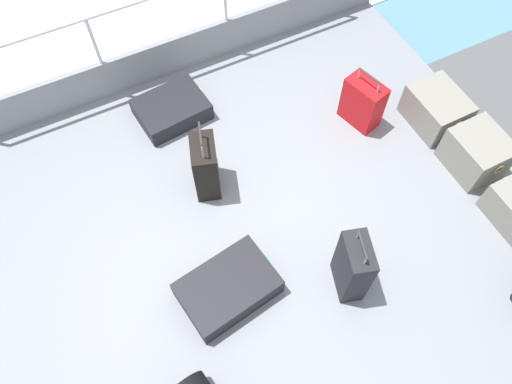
{
  "coord_description": "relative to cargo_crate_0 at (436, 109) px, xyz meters",
  "views": [
    {
      "loc": [
        1.76,
        -0.95,
        4.09
      ],
      "look_at": [
        -0.23,
        0.06,
        0.25
      ],
      "focal_mm": 34.73,
      "sensor_mm": 36.0,
      "label": 1
    }
  ],
  "objects": [
    {
      "name": "gunwale_port",
      "position": [
        -1.87,
        -2.15,
        0.04
      ],
      "size": [
        0.06,
        5.2,
        0.45
      ],
      "primitive_type": "cube",
      "color": "gray",
      "rests_on": "ground_plane"
    },
    {
      "name": "suitcase_4",
      "position": [
        1.1,
        -1.73,
        0.16
      ],
      "size": [
        0.4,
        0.3,
        0.79
      ],
      "color": "black",
      "rests_on": "ground_plane"
    },
    {
      "name": "suitcase_0",
      "position": [
        0.72,
        -2.68,
        -0.07
      ],
      "size": [
        0.64,
        0.86,
        0.22
      ],
      "color": "black",
      "rests_on": "ground_plane"
    },
    {
      "name": "suitcase_2",
      "position": [
        -0.36,
        -0.67,
        0.08
      ],
      "size": [
        0.44,
        0.32,
        0.65
      ],
      "color": "red",
      "rests_on": "ground_plane"
    },
    {
      "name": "suitcase_1",
      "position": [
        -1.29,
        -2.37,
        -0.09
      ],
      "size": [
        0.6,
        0.75,
        0.2
      ],
      "color": "black",
      "rests_on": "ground_plane"
    },
    {
      "name": "suitcase_3",
      "position": [
        -0.34,
        -2.39,
        0.13
      ],
      "size": [
        0.42,
        0.33,
        0.82
      ],
      "color": "black",
      "rests_on": "ground_plane"
    },
    {
      "name": "cargo_crate_1",
      "position": [
        0.61,
        -0.0,
        0.02
      ],
      "size": [
        0.56,
        0.46,
        0.41
      ],
      "color": "gray",
      "rests_on": "ground_plane"
    },
    {
      "name": "railing_port",
      "position": [
        -1.87,
        -2.15,
        0.6
      ],
      "size": [
        0.04,
        4.2,
        1.02
      ],
      "color": "silver",
      "rests_on": "ground_plane"
    },
    {
      "name": "ground_plane",
      "position": [
        0.3,
        -2.15,
        -0.22
      ],
      "size": [
        4.4,
        5.2,
        0.06
      ],
      "primitive_type": "cube",
      "color": "gray"
    },
    {
      "name": "sea_wake",
      "position": [
        -3.3,
        -2.15,
        -0.53
      ],
      "size": [
        12.0,
        12.0,
        0.01
      ],
      "color": "#598C9E",
      "rests_on": "ground_plane"
    },
    {
      "name": "cargo_crate_0",
      "position": [
        0.0,
        0.0,
        0.0
      ],
      "size": [
        0.62,
        0.46,
        0.37
      ],
      "color": "gray",
      "rests_on": "ground_plane"
    }
  ]
}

